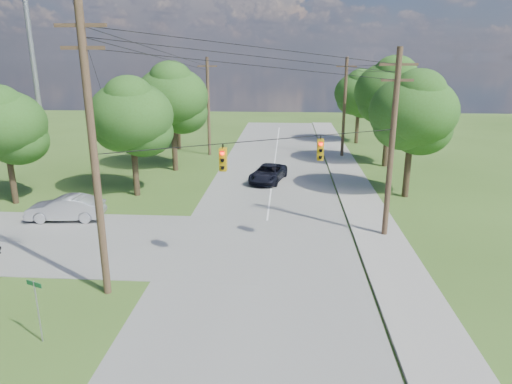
# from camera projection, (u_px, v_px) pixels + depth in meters

# --- Properties ---
(ground) EXTENTS (140.00, 140.00, 0.00)m
(ground) POSITION_uv_depth(u_px,v_px,m) (210.00, 301.00, 19.41)
(ground) COLOR #34531B
(ground) RESTS_ON ground
(main_road) EXTENTS (10.00, 100.00, 0.03)m
(main_road) POSITION_uv_depth(u_px,v_px,m) (263.00, 253.00, 24.06)
(main_road) COLOR gray
(main_road) RESTS_ON ground
(sidewalk_east) EXTENTS (2.60, 100.00, 0.12)m
(sidewalk_east) POSITION_uv_depth(u_px,v_px,m) (392.00, 256.00, 23.61)
(sidewalk_east) COLOR gray
(sidewalk_east) RESTS_ON ground
(pole_sw) EXTENTS (2.00, 0.32, 12.00)m
(pole_sw) POSITION_uv_depth(u_px,v_px,m) (94.00, 154.00, 18.33)
(pole_sw) COLOR brown
(pole_sw) RESTS_ON ground
(pole_ne) EXTENTS (2.00, 0.32, 10.50)m
(pole_ne) POSITION_uv_depth(u_px,v_px,m) (392.00, 143.00, 24.93)
(pole_ne) COLOR brown
(pole_ne) RESTS_ON ground
(pole_north_e) EXTENTS (2.00, 0.32, 10.00)m
(pole_north_e) POSITION_uv_depth(u_px,v_px,m) (344.00, 107.00, 46.07)
(pole_north_e) COLOR brown
(pole_north_e) RESTS_ON ground
(pole_north_w) EXTENTS (2.00, 0.32, 10.00)m
(pole_north_w) POSITION_uv_depth(u_px,v_px,m) (208.00, 106.00, 46.98)
(pole_north_w) COLOR brown
(pole_north_w) RESTS_ON ground
(power_lines) EXTENTS (13.93, 29.62, 4.93)m
(power_lines) POSITION_uv_depth(u_px,v_px,m) (261.00, 71.00, 27.76)
(power_lines) COLOR black
(power_lines) RESTS_ON ground
(traffic_signals) EXTENTS (4.91, 3.27, 1.05)m
(traffic_signals) POSITION_uv_depth(u_px,v_px,m) (274.00, 154.00, 21.92)
(traffic_signals) COLOR #C69B0B
(traffic_signals) RESTS_ON ground
(tree_w_near) EXTENTS (6.00, 6.00, 8.40)m
(tree_w_near) POSITION_uv_depth(u_px,v_px,m) (131.00, 116.00, 32.60)
(tree_w_near) COLOR #483924
(tree_w_near) RESTS_ON ground
(tree_w_mid) EXTENTS (6.40, 6.40, 9.22)m
(tree_w_mid) POSITION_uv_depth(u_px,v_px,m) (172.00, 97.00, 40.01)
(tree_w_mid) COLOR #483924
(tree_w_mid) RESTS_ON ground
(tree_w_far) EXTENTS (6.00, 6.00, 8.73)m
(tree_w_far) POSITION_uv_depth(u_px,v_px,m) (176.00, 93.00, 49.80)
(tree_w_far) COLOR #483924
(tree_w_far) RESTS_ON ground
(tree_e_near) EXTENTS (6.20, 6.20, 8.81)m
(tree_e_near) POSITION_uv_depth(u_px,v_px,m) (413.00, 112.00, 32.16)
(tree_e_near) COLOR #483924
(tree_e_near) RESTS_ON ground
(tree_e_mid) EXTENTS (6.60, 6.60, 9.64)m
(tree_e_mid) POSITION_uv_depth(u_px,v_px,m) (391.00, 92.00, 41.51)
(tree_e_mid) COLOR #483924
(tree_e_mid) RESTS_ON ground
(tree_e_far) EXTENTS (5.80, 5.80, 8.32)m
(tree_e_far) POSITION_uv_depth(u_px,v_px,m) (359.00, 93.00, 53.33)
(tree_e_far) COLOR #483924
(tree_e_far) RESTS_ON ground
(tree_cross_n) EXTENTS (5.60, 5.60, 7.91)m
(tree_cross_n) POSITION_uv_depth(u_px,v_px,m) (4.00, 124.00, 30.83)
(tree_cross_n) COLOR #483924
(tree_cross_n) RESTS_ON ground
(car_cross_silver) EXTENTS (4.85, 2.07, 1.55)m
(car_cross_silver) POSITION_uv_depth(u_px,v_px,m) (66.00, 208.00, 28.78)
(car_cross_silver) COLOR #B2B4BA
(car_cross_silver) RESTS_ON cross_road
(car_main_north) EXTENTS (3.39, 5.40, 1.39)m
(car_main_north) POSITION_uv_depth(u_px,v_px,m) (268.00, 173.00, 37.77)
(car_main_north) COLOR black
(car_main_north) RESTS_ON main_road
(street_name_sign) EXTENTS (0.68, 0.31, 2.42)m
(street_name_sign) POSITION_uv_depth(u_px,v_px,m) (37.00, 303.00, 16.20)
(street_name_sign) COLOR gray
(street_name_sign) RESTS_ON ground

